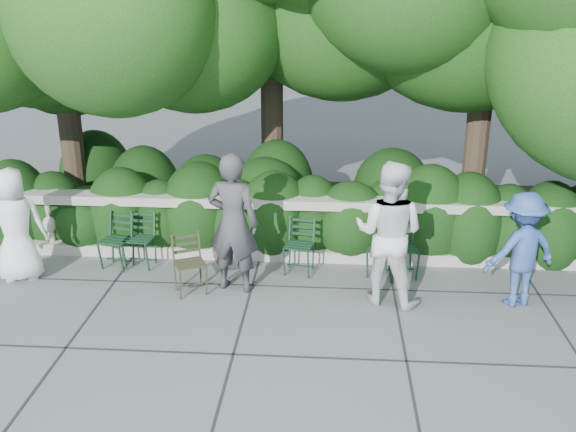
# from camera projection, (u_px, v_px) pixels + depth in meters

# --- Properties ---
(ground) EXTENTS (90.00, 90.00, 0.00)m
(ground) POSITION_uv_depth(u_px,v_px,m) (283.00, 314.00, 8.36)
(ground) COLOR #55585D
(ground) RESTS_ON ground
(balustrade) EXTENTS (12.00, 0.44, 1.00)m
(balustrade) POSITION_uv_depth(u_px,v_px,m) (292.00, 229.00, 9.87)
(balustrade) COLOR #9E998E
(balustrade) RESTS_ON ground
(shrub_hedge) EXTENTS (15.00, 2.60, 1.70)m
(shrub_hedge) POSITION_uv_depth(u_px,v_px,m) (296.00, 230.00, 11.17)
(shrub_hedge) COLOR black
(shrub_hedge) RESTS_ON ground
(chair_a) EXTENTS (0.49, 0.52, 0.84)m
(chair_a) POSITION_uv_depth(u_px,v_px,m) (138.00, 270.00, 9.63)
(chair_a) COLOR black
(chair_a) RESTS_ON ground
(chair_b) EXTENTS (0.54, 0.57, 0.84)m
(chair_b) POSITION_uv_depth(u_px,v_px,m) (113.00, 271.00, 9.60)
(chair_b) COLOR black
(chair_b) RESTS_ON ground
(chair_c) EXTENTS (0.59, 0.61, 0.84)m
(chair_c) POSITION_uv_depth(u_px,v_px,m) (379.00, 280.00, 9.31)
(chair_c) COLOR black
(chair_c) RESTS_ON ground
(chair_d) EXTENTS (0.53, 0.56, 0.84)m
(chair_d) POSITION_uv_depth(u_px,v_px,m) (404.00, 281.00, 9.28)
(chair_d) COLOR black
(chair_d) RESTS_ON ground
(chair_e) EXTENTS (0.52, 0.55, 0.84)m
(chair_e) POSITION_uv_depth(u_px,v_px,m) (296.00, 277.00, 9.40)
(chair_e) COLOR black
(chair_e) RESTS_ON ground
(chair_weathered) EXTENTS (0.60, 0.62, 0.84)m
(chair_weathered) POSITION_uv_depth(u_px,v_px,m) (194.00, 297.00, 8.81)
(chair_weathered) COLOR black
(chair_weathered) RESTS_ON ground
(person_businessman) EXTENTS (0.93, 0.74, 1.67)m
(person_businessman) POSITION_uv_depth(u_px,v_px,m) (15.00, 225.00, 9.09)
(person_businessman) COLOR white
(person_businessman) RESTS_ON ground
(person_woman_grey) EXTENTS (0.80, 0.61, 1.97)m
(person_woman_grey) POSITION_uv_depth(u_px,v_px,m) (233.00, 223.00, 8.73)
(person_woman_grey) COLOR #3A393D
(person_woman_grey) RESTS_ON ground
(person_casual_man) EXTENTS (1.15, 1.03, 1.95)m
(person_casual_man) POSITION_uv_depth(u_px,v_px,m) (389.00, 233.00, 8.40)
(person_casual_man) COLOR silver
(person_casual_man) RESTS_ON ground
(person_older_blue) EXTENTS (1.15, 0.89, 1.56)m
(person_older_blue) POSITION_uv_depth(u_px,v_px,m) (521.00, 250.00, 8.38)
(person_older_blue) COLOR #314E94
(person_older_blue) RESTS_ON ground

